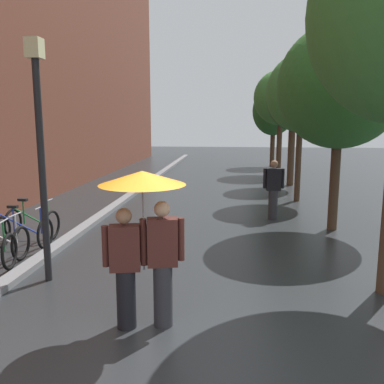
% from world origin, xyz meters
% --- Properties ---
extents(ground_plane, '(80.00, 80.00, 0.00)m').
position_xyz_m(ground_plane, '(0.00, 0.00, 0.00)').
color(ground_plane, '#26282B').
extents(kerb_strip, '(0.30, 36.00, 0.12)m').
position_xyz_m(kerb_strip, '(-3.20, 10.00, 0.06)').
color(kerb_strip, slate).
rests_on(kerb_strip, ground).
extents(street_tree_1, '(3.05, 3.05, 5.13)m').
position_xyz_m(street_tree_1, '(3.16, 6.22, 3.59)').
color(street_tree_1, '#473323').
rests_on(street_tree_1, ground).
extents(street_tree_2, '(2.35, 2.35, 4.99)m').
position_xyz_m(street_tree_2, '(2.82, 10.07, 3.67)').
color(street_tree_2, '#473323').
rests_on(street_tree_2, ground).
extents(street_tree_3, '(2.27, 2.27, 5.21)m').
position_xyz_m(street_tree_3, '(3.05, 13.64, 3.75)').
color(street_tree_3, '#473323').
rests_on(street_tree_3, ground).
extents(street_tree_4, '(2.78, 2.78, 5.36)m').
position_xyz_m(street_tree_4, '(2.94, 17.58, 3.92)').
color(street_tree_4, '#473323').
rests_on(street_tree_4, ground).
extents(street_tree_5, '(2.52, 2.52, 4.83)m').
position_xyz_m(street_tree_5, '(2.92, 21.16, 3.35)').
color(street_tree_5, '#473323').
rests_on(street_tree_5, ground).
extents(parked_bicycle_2, '(1.10, 0.73, 0.96)m').
position_xyz_m(parked_bicycle_2, '(-3.96, 3.88, 0.38)').
color(parked_bicycle_2, black).
rests_on(parked_bicycle_2, ground).
extents(parked_bicycle_3, '(1.14, 0.79, 0.96)m').
position_xyz_m(parked_bicycle_3, '(-4.14, 4.64, 0.38)').
color(parked_bicycle_3, black).
rests_on(parked_bicycle_3, ground).
extents(couple_under_umbrella, '(1.13, 1.13, 2.13)m').
position_xyz_m(couple_under_umbrella, '(-0.55, 0.75, 1.42)').
color(couple_under_umbrella, black).
rests_on(couple_under_umbrella, ground).
extents(street_lamp_post, '(0.24, 0.24, 4.08)m').
position_xyz_m(street_lamp_post, '(-2.60, 2.18, 2.40)').
color(street_lamp_post, black).
rests_on(street_lamp_post, ground).
extents(pedestrian_walking_midground, '(0.59, 0.26, 1.68)m').
position_xyz_m(pedestrian_walking_midground, '(1.73, 7.21, 0.86)').
color(pedestrian_walking_midground, '#2D2D33').
rests_on(pedestrian_walking_midground, ground).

